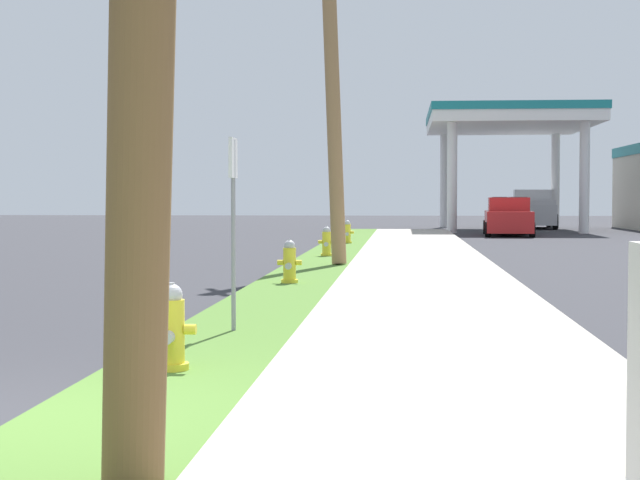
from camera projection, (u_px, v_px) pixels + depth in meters
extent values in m
plane|color=#333338|center=(17.00, 434.00, 6.75)|extent=(160.00, 160.00, 0.00)
cube|color=#4C752D|center=(119.00, 428.00, 6.69)|extent=(1.40, 80.00, 0.12)
cube|color=#A8A093|center=(468.00, 434.00, 6.50)|extent=(3.20, 80.00, 0.12)
cylinder|color=yellow|center=(172.00, 366.00, 8.58)|extent=(0.29, 0.29, 0.06)
cylinder|color=yellow|center=(172.00, 335.00, 8.56)|extent=(0.22, 0.22, 0.60)
sphere|color=#B2B2B7|center=(171.00, 295.00, 8.55)|extent=(0.19, 0.19, 0.19)
cylinder|color=#B2B2B7|center=(171.00, 286.00, 8.55)|extent=(0.06, 0.06, 0.05)
cylinder|color=yellow|center=(153.00, 329.00, 8.58)|extent=(0.10, 0.09, 0.09)
cylinder|color=yellow|center=(190.00, 329.00, 8.55)|extent=(0.10, 0.09, 0.09)
cylinder|color=#B2B2B7|center=(167.00, 338.00, 8.40)|extent=(0.11, 0.12, 0.11)
cylinder|color=yellow|center=(290.00, 281.00, 17.28)|extent=(0.29, 0.29, 0.06)
cylinder|color=yellow|center=(290.00, 265.00, 17.27)|extent=(0.22, 0.22, 0.60)
sphere|color=#B2B2B7|center=(290.00, 246.00, 17.25)|extent=(0.19, 0.19, 0.19)
cylinder|color=#B2B2B7|center=(290.00, 241.00, 17.25)|extent=(0.06, 0.06, 0.05)
cylinder|color=yellow|center=(280.00, 262.00, 17.28)|extent=(0.10, 0.09, 0.09)
cylinder|color=yellow|center=(299.00, 263.00, 17.25)|extent=(0.10, 0.09, 0.09)
cylinder|color=#B2B2B7|center=(288.00, 266.00, 17.10)|extent=(0.11, 0.12, 0.11)
cylinder|color=yellow|center=(327.00, 255.00, 25.20)|extent=(0.29, 0.29, 0.06)
cylinder|color=yellow|center=(327.00, 244.00, 25.19)|extent=(0.22, 0.22, 0.60)
sphere|color=#B2B2B7|center=(327.00, 230.00, 25.18)|extent=(0.19, 0.19, 0.19)
cylinder|color=#B2B2B7|center=(327.00, 227.00, 25.17)|extent=(0.06, 0.06, 0.05)
cylinder|color=yellow|center=(320.00, 242.00, 25.20)|extent=(0.10, 0.09, 0.09)
cylinder|color=yellow|center=(333.00, 242.00, 25.18)|extent=(0.10, 0.09, 0.09)
cylinder|color=#B2B2B7|center=(326.00, 244.00, 25.02)|extent=(0.11, 0.12, 0.11)
cylinder|color=yellow|center=(347.00, 242.00, 32.11)|extent=(0.29, 0.29, 0.06)
cylinder|color=yellow|center=(347.00, 234.00, 32.10)|extent=(0.22, 0.22, 0.60)
sphere|color=#B2B2B7|center=(347.00, 223.00, 32.08)|extent=(0.19, 0.19, 0.19)
cylinder|color=#B2B2B7|center=(347.00, 221.00, 32.08)|extent=(0.06, 0.06, 0.05)
cylinder|color=yellow|center=(342.00, 232.00, 32.11)|extent=(0.10, 0.09, 0.09)
cylinder|color=yellow|center=(352.00, 232.00, 32.08)|extent=(0.10, 0.09, 0.09)
cylinder|color=#B2B2B7|center=(347.00, 234.00, 31.93)|extent=(0.11, 0.12, 0.11)
cylinder|color=#937047|center=(331.00, 57.00, 22.22)|extent=(0.83, 1.39, 9.12)
cylinder|color=gray|center=(233.00, 235.00, 11.08)|extent=(0.05, 0.05, 2.10)
cube|color=white|center=(233.00, 158.00, 11.04)|extent=(0.04, 0.36, 0.44)
cylinder|color=silver|center=(452.00, 178.00, 44.27)|extent=(0.44, 0.44, 4.86)
cylinder|color=silver|center=(584.00, 178.00, 43.80)|extent=(0.44, 0.44, 4.86)
cylinder|color=silver|center=(444.00, 181.00, 52.63)|extent=(0.44, 0.44, 4.86)
cylinder|color=silver|center=(555.00, 181.00, 52.16)|extent=(0.44, 0.44, 4.86)
cube|color=white|center=(508.00, 123.00, 48.10)|extent=(7.52, 10.19, 0.50)
cube|color=#197A7F|center=(508.00, 114.00, 48.08)|extent=(7.62, 10.29, 0.36)
cube|color=#47474C|center=(518.00, 215.00, 44.11)|extent=(0.70, 1.10, 1.60)
cube|color=#47474C|center=(499.00, 212.00, 52.46)|extent=(0.70, 1.10, 1.60)
cube|color=red|center=(508.00, 221.00, 41.38)|extent=(2.08, 4.60, 0.85)
cube|color=red|center=(508.00, 204.00, 41.13)|extent=(1.72, 2.11, 0.56)
cylinder|color=black|center=(486.00, 227.00, 43.19)|extent=(0.25, 0.61, 0.60)
cylinder|color=black|center=(527.00, 227.00, 42.95)|extent=(0.25, 0.61, 0.60)
cylinder|color=black|center=(488.00, 230.00, 39.83)|extent=(0.25, 0.61, 0.60)
cylinder|color=black|center=(532.00, 230.00, 39.59)|extent=(0.25, 0.61, 0.60)
cube|color=#BCBCC1|center=(533.00, 214.00, 51.33)|extent=(2.37, 5.52, 1.00)
cube|color=#BCBCC1|center=(532.00, 197.00, 52.26)|extent=(1.98, 2.17, 0.76)
cube|color=#BCBCC1|center=(534.00, 202.00, 50.13)|extent=(2.08, 3.04, 0.24)
cylinder|color=black|center=(512.00, 220.00, 53.61)|extent=(0.27, 0.77, 0.76)
cylinder|color=black|center=(549.00, 220.00, 53.33)|extent=(0.27, 0.77, 0.76)
cylinder|color=black|center=(516.00, 222.00, 49.37)|extent=(0.27, 0.77, 0.76)
cylinder|color=black|center=(555.00, 222.00, 49.08)|extent=(0.27, 0.77, 0.76)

